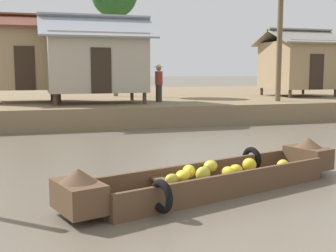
% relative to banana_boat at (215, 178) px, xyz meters
% --- Properties ---
extents(ground_plane, '(300.00, 300.00, 0.00)m').
position_rel_banana_boat_xyz_m(ground_plane, '(0.26, 4.83, -0.25)').
color(ground_plane, '#665B4C').
extents(riverbank_strip, '(160.00, 20.00, 0.81)m').
position_rel_banana_boat_xyz_m(riverbank_strip, '(0.26, 18.79, 0.15)').
color(riverbank_strip, '#7F6B4C').
rests_on(riverbank_strip, ground).
extents(banana_boat, '(5.80, 2.66, 0.75)m').
position_rel_banana_boat_xyz_m(banana_boat, '(0.00, 0.00, 0.00)').
color(banana_boat, brown).
rests_on(banana_boat, ground).
extents(stilt_house_mid_left, '(3.77, 3.14, 3.82)m').
position_rel_banana_boat_xyz_m(stilt_house_mid_left, '(-3.44, 13.14, 2.54)').
color(stilt_house_mid_left, '#4C3826').
rests_on(stilt_house_mid_left, riverbank_strip).
extents(stilt_house_mid_right, '(4.69, 3.36, 3.71)m').
position_rel_banana_boat_xyz_m(stilt_house_mid_right, '(-0.55, 11.67, 2.32)').
color(stilt_house_mid_right, '#4C3826').
rests_on(stilt_house_mid_right, riverbank_strip).
extents(stilt_house_right, '(3.82, 3.82, 3.61)m').
position_rel_banana_boat_xyz_m(stilt_house_right, '(10.65, 13.76, 2.29)').
color(stilt_house_right, '#4C3826').
rests_on(stilt_house_right, riverbank_strip).
extents(vendor_person, '(0.44, 0.44, 1.66)m').
position_rel_banana_boat_xyz_m(vendor_person, '(2.18, 11.57, 1.48)').
color(vendor_person, '#332D28').
rests_on(vendor_person, riverbank_strip).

